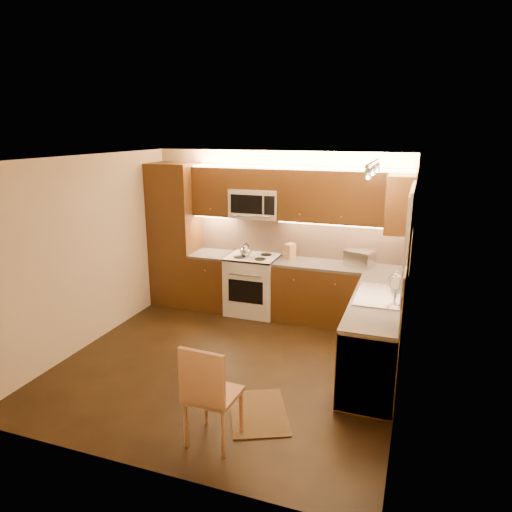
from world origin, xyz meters
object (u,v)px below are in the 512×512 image
at_px(stove, 253,284).
at_px(dining_chair, 213,392).
at_px(microwave, 256,203).
at_px(toaster_oven, 359,258).
at_px(soap_bottle, 396,279).
at_px(kettle, 246,250).
at_px(knife_block, 290,251).
at_px(sink, 379,290).

xyz_separation_m(stove, dining_chair, (0.74, -3.11, 0.04)).
relative_size(microwave, toaster_oven, 2.00).
distance_m(toaster_oven, soap_bottle, 0.98).
bearing_deg(dining_chair, soap_bottle, 62.64).
distance_m(kettle, soap_bottle, 2.35).
xyz_separation_m(stove, microwave, (0.00, 0.14, 1.26)).
distance_m(toaster_oven, knife_block, 1.05).
xyz_separation_m(sink, kettle, (-2.09, 1.06, 0.05)).
bearing_deg(toaster_oven, soap_bottle, -37.40).
bearing_deg(stove, soap_bottle, -18.66).
relative_size(kettle, dining_chair, 0.21).
bearing_deg(soap_bottle, toaster_oven, 132.18).
distance_m(stove, toaster_oven, 1.70).
bearing_deg(dining_chair, kettle, 108.80).
height_order(stove, toaster_oven, toaster_oven).
bearing_deg(dining_chair, stove, 106.90).
distance_m(kettle, dining_chair, 3.21).
bearing_deg(sink, knife_block, 138.92).
xyz_separation_m(microwave, soap_bottle, (2.16, -0.87, -0.71)).
distance_m(microwave, dining_chair, 3.55).
height_order(stove, microwave, microwave).
distance_m(stove, knife_block, 0.80).
distance_m(sink, knife_block, 1.92).
bearing_deg(soap_bottle, microwave, 165.60).
height_order(kettle, toaster_oven, kettle).
xyz_separation_m(kettle, soap_bottle, (2.26, -0.67, -0.02)).
xyz_separation_m(sink, knife_block, (-1.44, 1.26, 0.04)).
xyz_separation_m(toaster_oven, knife_block, (-1.05, 0.06, 0.00)).
bearing_deg(sink, stove, 150.64).
bearing_deg(sink, toaster_oven, 108.21).
bearing_deg(kettle, stove, 49.72).
height_order(kettle, knife_block, knife_block).
relative_size(toaster_oven, knife_block, 1.64).
bearing_deg(dining_chair, knife_block, 96.76).
height_order(knife_block, dining_chair, knife_block).
bearing_deg(toaster_oven, dining_chair, -87.38).
bearing_deg(stove, knife_block, 13.49).
distance_m(microwave, sink, 2.48).
bearing_deg(soap_bottle, stove, 168.75).
height_order(sink, knife_block, knife_block).
xyz_separation_m(microwave, dining_chair, (0.74, -3.25, -1.22)).
distance_m(stove, microwave, 1.27).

